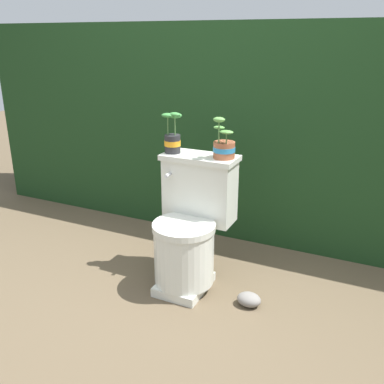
{
  "coord_description": "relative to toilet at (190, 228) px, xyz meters",
  "views": [
    {
      "loc": [
        1.02,
        -1.9,
        1.39
      ],
      "look_at": [
        0.06,
        0.14,
        0.56
      ],
      "focal_mm": 40.0,
      "sensor_mm": 36.0,
      "label": 1
    }
  ],
  "objects": [
    {
      "name": "ground_plane",
      "position": [
        -0.06,
        -0.12,
        -0.35
      ],
      "size": [
        12.0,
        12.0,
        0.0
      ],
      "primitive_type": "plane",
      "color": "brown"
    },
    {
      "name": "hedge_backdrop",
      "position": [
        -0.06,
        1.0,
        0.39
      ],
      "size": [
        4.1,
        0.69,
        1.48
      ],
      "color": "#193819",
      "rests_on": "ground"
    },
    {
      "name": "toilet",
      "position": [
        0.0,
        0.0,
        0.0
      ],
      "size": [
        0.43,
        0.49,
        0.75
      ],
      "color": "silver",
      "rests_on": "ground"
    },
    {
      "name": "potted_plant_left",
      "position": [
        -0.17,
        0.11,
        0.5
      ],
      "size": [
        0.11,
        0.09,
        0.24
      ],
      "color": "#262628",
      "rests_on": "toilet"
    },
    {
      "name": "potted_plant_midleft",
      "position": [
        0.14,
        0.13,
        0.47
      ],
      "size": [
        0.12,
        0.13,
        0.23
      ],
      "color": "#9E5638",
      "rests_on": "toilet"
    },
    {
      "name": "garden_stone",
      "position": [
        0.4,
        -0.09,
        -0.31
      ],
      "size": [
        0.13,
        0.11,
        0.07
      ],
      "color": "gray",
      "rests_on": "ground"
    }
  ]
}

